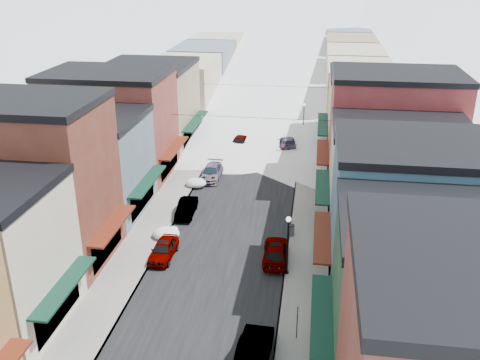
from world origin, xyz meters
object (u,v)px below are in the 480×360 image
(car_silver_sedan, at_px, (163,249))
(car_dark_hatch, at_px, (186,208))
(trash_can, at_px, (291,230))
(car_green_sedan, at_px, (254,352))
(streetlamp_near, at_px, (288,238))

(car_silver_sedan, xyz_separation_m, car_dark_hatch, (0.00, 7.47, -0.02))
(car_silver_sedan, bearing_deg, trash_can, 27.17)
(car_silver_sedan, distance_m, trash_can, 10.60)
(car_green_sedan, distance_m, trash_can, 15.38)
(car_green_sedan, relative_size, streetlamp_near, 1.09)
(car_dark_hatch, distance_m, car_green_sedan, 19.89)
(car_silver_sedan, relative_size, car_green_sedan, 0.82)
(car_dark_hatch, bearing_deg, car_green_sedan, -67.70)
(car_silver_sedan, xyz_separation_m, trash_can, (9.50, 4.69, -0.07))
(car_green_sedan, distance_m, streetlamp_near, 9.84)
(car_silver_sedan, height_order, streetlamp_near, streetlamp_near)
(car_dark_hatch, height_order, car_green_sedan, car_green_sedan)
(trash_can, height_order, streetlamp_near, streetlamp_near)
(trash_can, bearing_deg, car_dark_hatch, 163.72)
(car_silver_sedan, distance_m, car_green_sedan, 13.46)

